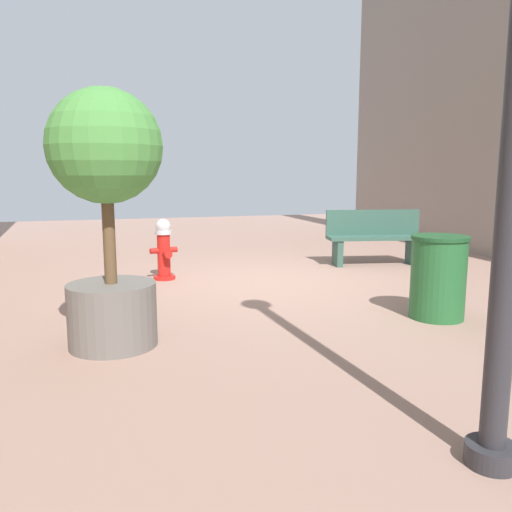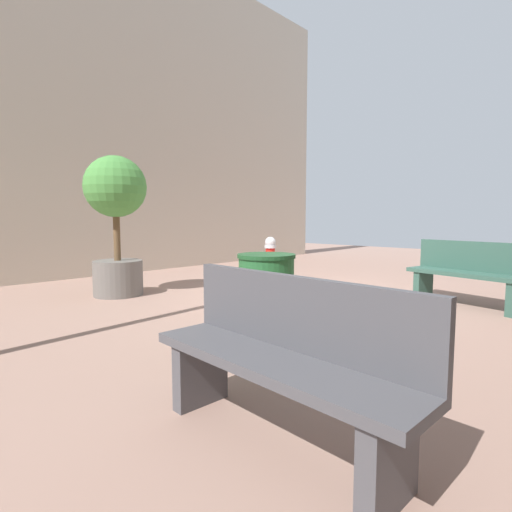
{
  "view_description": "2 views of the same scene",
  "coord_description": "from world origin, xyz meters",
  "px_view_note": "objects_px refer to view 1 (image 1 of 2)",
  "views": [
    {
      "loc": [
        2.38,
        6.99,
        1.57
      ],
      "look_at": [
        0.56,
        1.07,
        0.58
      ],
      "focal_mm": 36.05,
      "sensor_mm": 36.0,
      "label": 1
    },
    {
      "loc": [
        -3.91,
        5.4,
        1.28
      ],
      "look_at": [
        0.27,
        0.99,
        0.71
      ],
      "focal_mm": 27.71,
      "sensor_mm": 36.0,
      "label": 2
    }
  ],
  "objects_px": {
    "fire_hydrant": "(164,249)",
    "trash_bin": "(438,277)",
    "bench_near": "(374,236)",
    "planter_tree": "(107,194)"
  },
  "relations": [
    {
      "from": "trash_bin",
      "to": "planter_tree",
      "type": "bearing_deg",
      "value": -1.5
    },
    {
      "from": "fire_hydrant",
      "to": "planter_tree",
      "type": "height_order",
      "value": "planter_tree"
    },
    {
      "from": "planter_tree",
      "to": "bench_near",
      "type": "bearing_deg",
      "value": -145.16
    },
    {
      "from": "trash_bin",
      "to": "fire_hydrant",
      "type": "bearing_deg",
      "value": -49.08
    },
    {
      "from": "planter_tree",
      "to": "fire_hydrant",
      "type": "bearing_deg",
      "value": -105.94
    },
    {
      "from": "fire_hydrant",
      "to": "planter_tree",
      "type": "relative_size",
      "value": 0.4
    },
    {
      "from": "fire_hydrant",
      "to": "bench_near",
      "type": "distance_m",
      "value": 3.69
    },
    {
      "from": "fire_hydrant",
      "to": "trash_bin",
      "type": "height_order",
      "value": "fire_hydrant"
    },
    {
      "from": "fire_hydrant",
      "to": "bench_near",
      "type": "relative_size",
      "value": 0.53
    },
    {
      "from": "fire_hydrant",
      "to": "trash_bin",
      "type": "xyz_separation_m",
      "value": [
        -2.6,
        3.01,
        -0.0
      ]
    }
  ]
}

